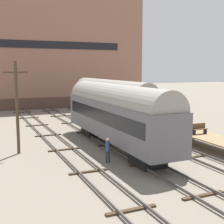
{
  "coord_description": "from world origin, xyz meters",
  "views": [
    {
      "loc": [
        -10.63,
        -21.29,
        6.64
      ],
      "look_at": [
        2.12,
        7.68,
        2.2
      ],
      "focal_mm": 50.0,
      "sensor_mm": 36.0,
      "label": 1
    }
  ],
  "objects_px": {
    "person_worker": "(108,148)",
    "utility_pole": "(17,106)",
    "train_car_grey": "(116,112)",
    "train_car_navy": "(110,99)",
    "bench": "(199,128)"
  },
  "relations": [
    {
      "from": "train_car_grey",
      "to": "utility_pole",
      "type": "bearing_deg",
      "value": 170.21
    },
    {
      "from": "train_car_grey",
      "to": "train_car_navy",
      "type": "relative_size",
      "value": 0.88
    },
    {
      "from": "person_worker",
      "to": "utility_pole",
      "type": "relative_size",
      "value": 0.25
    },
    {
      "from": "bench",
      "to": "person_worker",
      "type": "xyz_separation_m",
      "value": [
        -9.17,
        -1.42,
        -0.44
      ]
    },
    {
      "from": "bench",
      "to": "utility_pole",
      "type": "bearing_deg",
      "value": 166.0
    },
    {
      "from": "bench",
      "to": "train_car_navy",
      "type": "bearing_deg",
      "value": 101.22
    },
    {
      "from": "utility_pole",
      "to": "train_car_navy",
      "type": "bearing_deg",
      "value": 39.11
    },
    {
      "from": "train_car_navy",
      "to": "person_worker",
      "type": "xyz_separation_m",
      "value": [
        -6.52,
        -14.8,
        -1.92
      ]
    },
    {
      "from": "bench",
      "to": "utility_pole",
      "type": "xyz_separation_m",
      "value": [
        -14.63,
        3.65,
        2.24
      ]
    },
    {
      "from": "train_car_grey",
      "to": "train_car_navy",
      "type": "bearing_deg",
      "value": 69.07
    },
    {
      "from": "train_car_grey",
      "to": "bench",
      "type": "distance_m",
      "value": 7.43
    },
    {
      "from": "utility_pole",
      "to": "person_worker",
      "type": "bearing_deg",
      "value": -42.87
    },
    {
      "from": "train_car_grey",
      "to": "bench",
      "type": "xyz_separation_m",
      "value": [
        6.89,
        -2.31,
        -1.53
      ]
    },
    {
      "from": "train_car_grey",
      "to": "train_car_navy",
      "type": "xyz_separation_m",
      "value": [
        4.23,
        11.07,
        -0.05
      ]
    },
    {
      "from": "bench",
      "to": "person_worker",
      "type": "height_order",
      "value": "bench"
    }
  ]
}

